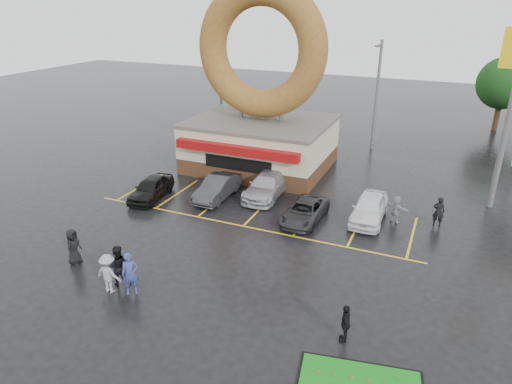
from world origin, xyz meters
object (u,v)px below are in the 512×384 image
at_px(car_dgrey, 217,188).
at_px(car_white, 369,208).
at_px(donut_shop, 261,109).
at_px(car_silver, 267,185).
at_px(putting_green, 360,380).
at_px(person_cameraman, 345,323).
at_px(dumpster, 214,149).
at_px(streetlight_mid, 377,93).
at_px(streetlight_left, 220,83).
at_px(person_blue, 130,274).
at_px(car_grey, 305,211).
at_px(car_black, 151,188).

relative_size(car_dgrey, car_white, 0.98).
distance_m(donut_shop, car_silver, 6.73).
distance_m(donut_shop, putting_green, 22.10).
xyz_separation_m(person_cameraman, dumpster, (-15.02, 17.38, -0.14)).
bearing_deg(putting_green, donut_shop, 122.07).
height_order(donut_shop, streetlight_mid, donut_shop).
height_order(streetlight_mid, car_dgrey, streetlight_mid).
distance_m(streetlight_left, dumpster, 7.81).
relative_size(car_dgrey, person_blue, 2.20).
bearing_deg(dumpster, person_blue, -81.58).
xyz_separation_m(donut_shop, dumpster, (-4.50, 0.81, -3.81)).
height_order(car_grey, dumpster, dumpster).
relative_size(donut_shop, car_white, 3.03).
distance_m(car_silver, person_blue, 12.44).
xyz_separation_m(donut_shop, putting_green, (11.50, -18.35, -4.43)).
distance_m(car_black, car_white, 13.74).
distance_m(car_white, putting_green, 12.63).
relative_size(streetlight_left, car_black, 2.17).
relative_size(car_black, car_grey, 0.98).
bearing_deg(car_grey, car_dgrey, 174.07).
height_order(car_dgrey, car_silver, car_silver).
bearing_deg(car_silver, streetlight_mid, 69.36).
xyz_separation_m(donut_shop, person_blue, (1.22, -17.33, -3.47)).
height_order(car_black, person_cameraman, person_cameraman).
height_order(streetlight_mid, car_silver, streetlight_mid).
bearing_deg(person_cameraman, car_black, -128.94).
relative_size(streetlight_mid, car_grey, 2.12).
relative_size(car_black, car_silver, 0.82).
bearing_deg(person_cameraman, person_blue, -95.00).
distance_m(car_silver, car_white, 6.87).
bearing_deg(car_black, donut_shop, 56.10).
distance_m(car_silver, car_grey, 4.21).
distance_m(donut_shop, dumpster, 5.95).
distance_m(streetlight_left, putting_green, 31.70).
bearing_deg(streetlight_mid, streetlight_left, -175.91).
bearing_deg(dumpster, streetlight_mid, 22.76).
bearing_deg(car_dgrey, person_blue, -82.54).
xyz_separation_m(car_black, putting_green, (15.62, -9.99, -0.67)).
relative_size(car_dgrey, person_cameraman, 2.74).
distance_m(donut_shop, car_grey, 10.32).
xyz_separation_m(car_black, car_white, (13.52, 2.43, 0.05)).
distance_m(donut_shop, streetlight_mid, 10.59).
distance_m(donut_shop, person_cameraman, 19.97).
bearing_deg(car_grey, car_white, 26.49).
height_order(car_black, car_white, car_white).
height_order(streetlight_mid, car_white, streetlight_mid).
height_order(donut_shop, car_grey, donut_shop).
xyz_separation_m(streetlight_left, dumpster, (2.50, -6.14, -4.13)).
bearing_deg(person_blue, dumpster, 68.14).
xyz_separation_m(car_black, car_silver, (6.72, 3.39, 0.03)).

